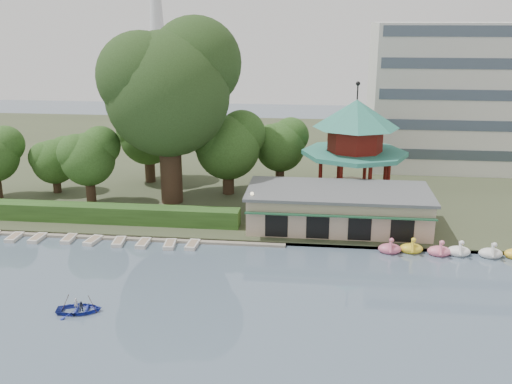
% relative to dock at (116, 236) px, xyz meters
% --- Properties ---
extents(ground_plane, '(220.00, 220.00, 0.00)m').
position_rel_dock_xyz_m(ground_plane, '(12.00, -17.20, -0.12)').
color(ground_plane, slate).
rests_on(ground_plane, ground).
extents(shore, '(220.00, 70.00, 0.40)m').
position_rel_dock_xyz_m(shore, '(12.00, 34.80, 0.08)').
color(shore, '#424930').
rests_on(shore, ground).
extents(embankment, '(220.00, 0.60, 0.30)m').
position_rel_dock_xyz_m(embankment, '(12.00, 0.10, 0.03)').
color(embankment, gray).
rests_on(embankment, ground).
extents(dock, '(34.00, 1.60, 0.24)m').
position_rel_dock_xyz_m(dock, '(0.00, 0.00, 0.00)').
color(dock, gray).
rests_on(dock, ground).
extents(boathouse, '(18.60, 9.39, 3.90)m').
position_rel_dock_xyz_m(boathouse, '(22.00, 4.77, 2.25)').
color(boathouse, tan).
rests_on(boathouse, shore).
extents(pavilion, '(12.40, 12.40, 13.50)m').
position_rel_dock_xyz_m(pavilion, '(24.00, 14.80, 7.36)').
color(pavilion, tan).
rests_on(pavilion, shore).
extents(office_building, '(38.00, 18.00, 20.00)m').
position_rel_dock_xyz_m(office_building, '(44.67, 31.80, 9.61)').
color(office_building, silver).
rests_on(office_building, shore).
extents(hedge, '(30.00, 2.00, 1.80)m').
position_rel_dock_xyz_m(hedge, '(-3.00, 3.30, 1.18)').
color(hedge, '#305620').
rests_on(hedge, shore).
extents(lamp_post, '(0.36, 0.36, 4.28)m').
position_rel_dock_xyz_m(lamp_post, '(13.50, 1.80, 3.22)').
color(lamp_post, black).
rests_on(lamp_post, shore).
extents(big_tree, '(15.30, 14.26, 20.97)m').
position_rel_dock_xyz_m(big_tree, '(3.19, 11.03, 13.85)').
color(big_tree, '#3A281C').
rests_on(big_tree, shore).
extents(small_trees, '(39.68, 16.85, 10.32)m').
position_rel_dock_xyz_m(small_trees, '(0.04, 14.80, 6.13)').
color(small_trees, '#3A281C').
rests_on(small_trees, shore).
extents(swan_boats, '(19.33, 2.15, 1.92)m').
position_rel_dock_xyz_m(swan_boats, '(35.35, -0.66, 0.28)').
color(swan_boats, '#E3698A').
rests_on(swan_boats, ground).
extents(moored_rowboats, '(24.21, 2.68, 0.36)m').
position_rel_dock_xyz_m(moored_rowboats, '(-3.25, -1.49, 0.06)').
color(moored_rowboats, silver).
rests_on(moored_rowboats, ground).
extents(rowboat_with_passengers, '(5.19, 4.14, 2.01)m').
position_rel_dock_xyz_m(rowboat_with_passengers, '(2.52, -14.87, 0.36)').
color(rowboat_with_passengers, '#2837A7').
rests_on(rowboat_with_passengers, ground).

